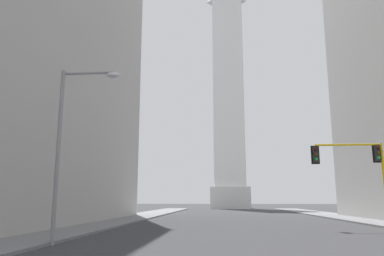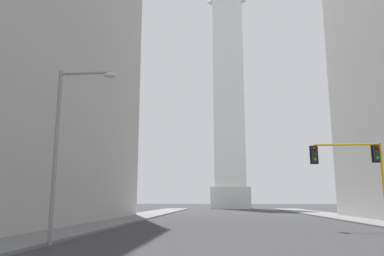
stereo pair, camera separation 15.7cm
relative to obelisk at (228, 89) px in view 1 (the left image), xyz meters
The scene contains 4 objects.
sidewalk_left 65.06m from the obelisk, 101.90° to the right, with size 5.00×106.64×0.15m, color slate.
obelisk is the anchor object (origin of this frame).
traffic_light_mid_right 68.63m from the obelisk, 83.18° to the right, with size 4.99×0.52×5.90m.
street_lamp 78.16m from the obelisk, 96.99° to the right, with size 2.85×0.36×8.10m.
Camera 1 is at (-1.95, -1.51, 1.97)m, focal length 35.00 mm.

